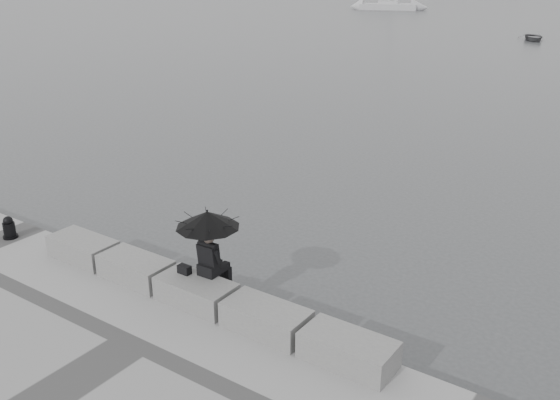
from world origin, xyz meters
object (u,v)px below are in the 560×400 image
Objects in this scene: mooring_bollard at (9,229)px; sailboat_left at (388,6)px; seated_person at (208,227)px; dinghy at (533,37)px.

mooring_bollard is 77.85m from sailboat_left.
seated_person is 50.39m from dinghy.
seated_person is 2.47× the size of mooring_bollard.
seated_person is 0.43× the size of dinghy.
sailboat_left is 3.96× the size of dinghy.
sailboat_left reaches higher than seated_person.
seated_person is at bearing 6.38° from mooring_bollard.
sailboat_left is at bearing 108.96° from mooring_bollard.
sailboat_left is (-31.14, 72.97, -1.50)m from seated_person.
seated_person is 79.35m from sailboat_left.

